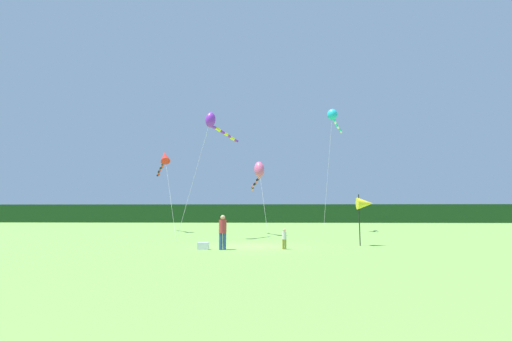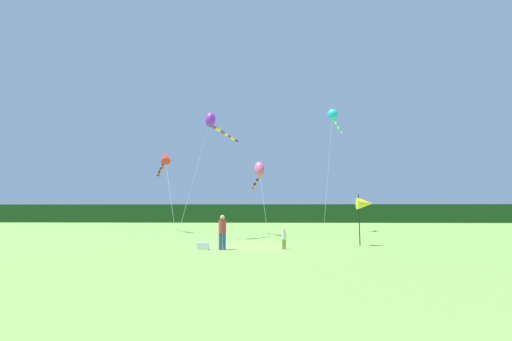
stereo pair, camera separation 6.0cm
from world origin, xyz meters
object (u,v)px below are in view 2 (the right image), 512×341
at_px(kite_rainbow, 259,171).
at_px(kite_red, 165,159).
at_px(person_child, 284,238).
at_px(kite_purple, 213,123).
at_px(banner_flag_pole, 365,204).
at_px(cooler_box, 203,246).
at_px(kite_cyan, 333,116).
at_px(person_adult, 222,230).

bearing_deg(kite_rainbow, kite_red, 155.67).
relative_size(person_child, kite_rainbow, 0.17).
bearing_deg(kite_purple, banner_flag_pole, -25.28).
distance_m(cooler_box, kite_cyan, 22.19).
height_order(cooler_box, banner_flag_pole, banner_flag_pole).
relative_size(kite_cyan, kite_red, 1.37).
bearing_deg(cooler_box, kite_purple, 95.72).
bearing_deg(person_child, kite_purple, 126.37).
relative_size(banner_flag_pole, kite_red, 0.33).
distance_m(kite_cyan, kite_red, 17.02).
bearing_deg(person_adult, cooler_box, -179.22).
relative_size(person_child, cooler_box, 1.82).
bearing_deg(person_adult, kite_purple, 103.55).
bearing_deg(kite_cyan, kite_red, -176.00).
distance_m(cooler_box, banner_flag_pole, 9.50).
bearing_deg(kite_cyan, kite_rainbow, -143.55).
bearing_deg(person_adult, person_child, 7.92).
distance_m(person_child, kite_red, 19.57).
distance_m(person_adult, banner_flag_pole, 8.41).
relative_size(person_child, kite_purple, 0.11).
height_order(banner_flag_pole, kite_cyan, kite_cyan).
bearing_deg(kite_red, banner_flag_pole, -39.54).
relative_size(person_child, kite_cyan, 0.09).
bearing_deg(kite_purple, kite_rainbow, 52.56).
distance_m(person_adult, person_child, 3.22).
height_order(cooler_box, kite_red, kite_red).
height_order(person_child, banner_flag_pole, banner_flag_pole).
bearing_deg(banner_flag_pole, person_child, -156.46).
bearing_deg(kite_cyan, kite_purple, -137.59).
distance_m(person_child, kite_cyan, 20.14).
bearing_deg(person_child, banner_flag_pole, 23.54).
bearing_deg(banner_flag_pole, kite_purple, 154.72).
height_order(cooler_box, kite_rainbow, kite_rainbow).
relative_size(person_adult, person_child, 1.68).
bearing_deg(kite_rainbow, cooler_box, -102.54).
height_order(person_adult, kite_cyan, kite_cyan).
bearing_deg(kite_rainbow, person_adult, -97.65).
xyz_separation_m(banner_flag_pole, kite_purple, (-9.60, 4.53, 6.02)).
relative_size(banner_flag_pole, kite_rainbow, 0.46).
relative_size(person_adult, kite_red, 0.20).
xyz_separation_m(cooler_box, banner_flag_pole, (8.89, 2.52, 2.19)).
bearing_deg(cooler_box, kite_rainbow, 77.46).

